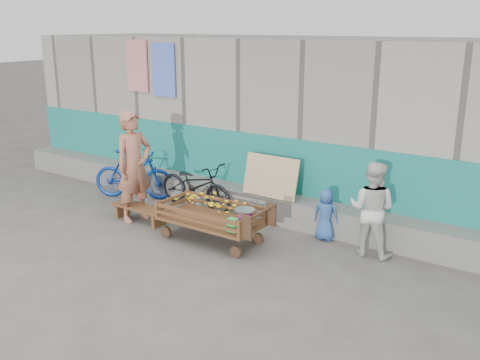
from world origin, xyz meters
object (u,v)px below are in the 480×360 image
Objects in this scene: child at (326,214)px; bicycle_dark at (196,185)px; bicycle_blue at (134,175)px; banana_cart at (209,210)px; woman at (372,209)px; vendor_man at (134,167)px; bench at (140,210)px.

bicycle_dark reaches higher than child.
bicycle_blue reaches higher than bicycle_dark.
bicycle_blue is (-1.35, -0.20, 0.04)m from bicycle_dark.
banana_cart is 1.05× the size of bicycle_dark.
banana_cart is at bearing 18.57° from woman.
bicycle_blue is (-0.86, 0.82, -0.47)m from vendor_man.
woman reaches higher than banana_cart.
vendor_man is 2.30× the size of child.
vendor_man is 1.28m from bicycle_blue.
bench is at bearing -154.64° from bicycle_blue.
woman is at bearing -87.50° from bicycle_dark.
bicycle_dark is (0.49, 1.02, -0.50)m from vendor_man.
child is at bearing -14.30° from woman.
bicycle_dark is at bearing -105.24° from bicycle_blue.
banana_cart is at bearing -128.14° from bicycle_dark.
vendor_man is 1.13× the size of bicycle_dark.
child is (1.45, 1.05, -0.10)m from banana_cart.
woman reaches higher than child.
bicycle_blue is (-2.47, 0.85, -0.03)m from banana_cart.
woman reaches higher than bicycle_blue.
bench is 0.57× the size of vendor_man.
woman is 1.70× the size of child.
woman is at bearing -113.04° from bicycle_blue.
child is 3.93m from bicycle_blue.
child is at bearing -62.47° from vendor_man.
bicycle_dark is 1.37m from bicycle_blue.
child is 2.58m from bicycle_dark.
bicycle_blue reaches higher than bench.
bicycle_dark is (-1.12, 1.05, -0.07)m from banana_cart.
woman is 0.84× the size of bicycle_dark.
vendor_man is at bearing 9.27° from woman.
bench is at bearing 179.72° from banana_cart.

